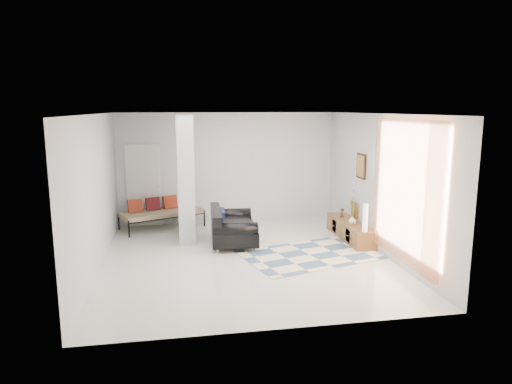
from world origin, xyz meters
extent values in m
plane|color=silver|center=(0.00, 0.00, 0.00)|extent=(6.00, 6.00, 0.00)
plane|color=white|center=(0.00, 0.00, 2.80)|extent=(6.00, 6.00, 0.00)
plane|color=silver|center=(0.00, 3.00, 1.40)|extent=(6.00, 0.00, 6.00)
plane|color=silver|center=(0.00, -3.00, 1.40)|extent=(6.00, 0.00, 6.00)
plane|color=silver|center=(-2.75, 0.00, 1.40)|extent=(0.00, 6.00, 6.00)
plane|color=silver|center=(2.75, 0.00, 1.40)|extent=(0.00, 6.00, 6.00)
cube|color=silver|center=(-1.10, 1.60, 1.40)|extent=(0.35, 1.20, 2.80)
cube|color=silver|center=(-2.10, 2.96, 1.02)|extent=(0.85, 0.06, 2.04)
plane|color=orange|center=(2.67, -1.15, 1.45)|extent=(0.00, 2.55, 2.55)
cube|color=#311E0D|center=(2.72, 0.90, 1.65)|extent=(0.04, 0.45, 0.55)
cube|color=brown|center=(2.52, 0.90, 0.20)|extent=(0.45, 1.91, 0.40)
cube|color=#311E0D|center=(2.30, 0.47, 0.20)|extent=(0.02, 0.26, 0.28)
cube|color=#311E0D|center=(2.30, 1.33, 0.20)|extent=(0.02, 0.26, 0.28)
cube|color=#BC8237|center=(2.70, 1.17, 0.60)|extent=(0.09, 0.32, 0.40)
cube|color=silver|center=(2.42, 0.47, 0.46)|extent=(0.04, 0.10, 0.12)
cylinder|color=silver|center=(-0.52, 0.41, 0.05)|extent=(0.05, 0.05, 0.10)
cylinder|color=silver|center=(-0.45, 1.74, 0.05)|extent=(0.05, 0.05, 0.10)
cylinder|color=silver|center=(0.23, 0.37, 0.05)|extent=(0.05, 0.05, 0.10)
cylinder|color=silver|center=(0.30, 1.70, 0.05)|extent=(0.05, 0.05, 0.10)
cube|color=black|center=(-0.11, 1.05, 0.25)|extent=(1.03, 1.62, 0.30)
cube|color=black|center=(-0.48, 1.07, 0.58)|extent=(0.28, 1.58, 0.36)
cylinder|color=black|center=(-0.15, 0.39, 0.48)|extent=(0.91, 0.33, 0.28)
cylinder|color=black|center=(-0.07, 1.72, 0.48)|extent=(0.91, 0.33, 0.28)
cube|color=black|center=(-0.36, 1.07, 0.60)|extent=(0.17, 0.58, 0.31)
cylinder|color=black|center=(-2.40, 1.87, 0.20)|extent=(0.04, 0.04, 0.40)
cylinder|color=black|center=(-0.64, 2.60, 0.20)|extent=(0.04, 0.04, 0.40)
cylinder|color=black|center=(-2.70, 2.60, 0.20)|extent=(0.04, 0.04, 0.40)
cylinder|color=black|center=(-0.95, 3.33, 0.20)|extent=(0.04, 0.04, 0.40)
cube|color=#BFB08C|center=(-1.67, 2.60, 0.38)|extent=(2.09, 1.49, 0.12)
cube|color=maroon|center=(-2.29, 2.50, 0.60)|extent=(0.38, 0.28, 0.33)
cube|color=#581619|center=(-1.88, 2.67, 0.60)|extent=(0.38, 0.28, 0.33)
cube|color=maroon|center=(-1.47, 2.85, 0.60)|extent=(0.38, 0.28, 0.33)
cube|color=beige|center=(1.28, -0.06, 0.01)|extent=(2.96, 2.36, 0.01)
cylinder|color=silver|center=(2.50, 0.07, 0.69)|extent=(0.11, 0.11, 0.58)
imported|color=white|center=(2.47, 0.67, 0.49)|extent=(0.19, 0.19, 0.18)
camera|label=1|loc=(-1.30, -8.51, 2.91)|focal=32.00mm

